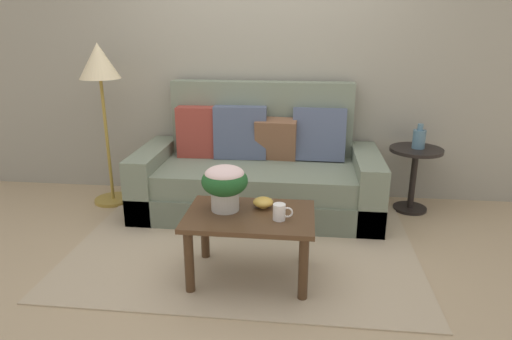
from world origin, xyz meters
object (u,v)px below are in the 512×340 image
at_px(snack_bowl, 263,202).
at_px(table_vase, 419,138).
at_px(coffee_table, 250,226).
at_px(potted_plant, 225,182).
at_px(coffee_mug, 280,212).
at_px(couch, 258,172).
at_px(side_table, 414,168).
at_px(floor_lamp, 100,75).

height_order(snack_bowl, table_vase, table_vase).
xyz_separation_m(coffee_table, snack_bowl, (0.08, 0.12, 0.12)).
height_order(potted_plant, coffee_mug, potted_plant).
bearing_deg(couch, coffee_table, -86.26).
bearing_deg(couch, coffee_mug, -77.60).
height_order(potted_plant, snack_bowl, potted_plant).
relative_size(coffee_table, snack_bowl, 6.04).
xyz_separation_m(side_table, snack_bowl, (-1.25, -1.20, 0.10)).
bearing_deg(potted_plant, couch, 85.40).
relative_size(floor_lamp, snack_bowl, 10.72).
height_order(coffee_table, side_table, side_table).
xyz_separation_m(coffee_table, potted_plant, (-0.17, 0.05, 0.28)).
distance_m(couch, floor_lamp, 1.65).
bearing_deg(coffee_mug, coffee_table, 161.10).
height_order(floor_lamp, potted_plant, floor_lamp).
distance_m(couch, coffee_table, 1.19).
bearing_deg(coffee_mug, floor_lamp, 143.05).
bearing_deg(side_table, floor_lamp, -177.73).
bearing_deg(side_table, table_vase, 25.81).
xyz_separation_m(floor_lamp, coffee_mug, (1.69, -1.27, -0.69)).
distance_m(floor_lamp, coffee_mug, 2.22).
relative_size(potted_plant, table_vase, 1.38).
height_order(side_table, table_vase, table_vase).
height_order(couch, table_vase, couch).
xyz_separation_m(coffee_table, table_vase, (1.34, 1.32, 0.30)).
relative_size(snack_bowl, table_vase, 0.63).
distance_m(coffee_mug, snack_bowl, 0.22).
height_order(couch, coffee_table, couch).
bearing_deg(potted_plant, table_vase, 40.07).
relative_size(couch, potted_plant, 7.05).
relative_size(couch, table_vase, 9.74).
bearing_deg(snack_bowl, coffee_mug, -56.15).
bearing_deg(coffee_table, table_vase, 44.57).
bearing_deg(potted_plant, coffee_mug, -17.70).
bearing_deg(snack_bowl, coffee_table, -123.43).
xyz_separation_m(coffee_table, coffee_mug, (0.20, -0.07, 0.14)).
relative_size(couch, floor_lamp, 1.44).
height_order(couch, snack_bowl, couch).
height_order(coffee_table, table_vase, table_vase).
relative_size(coffee_table, side_table, 1.42).
distance_m(coffee_table, floor_lamp, 2.08).
xyz_separation_m(couch, potted_plant, (-0.09, -1.14, 0.31)).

